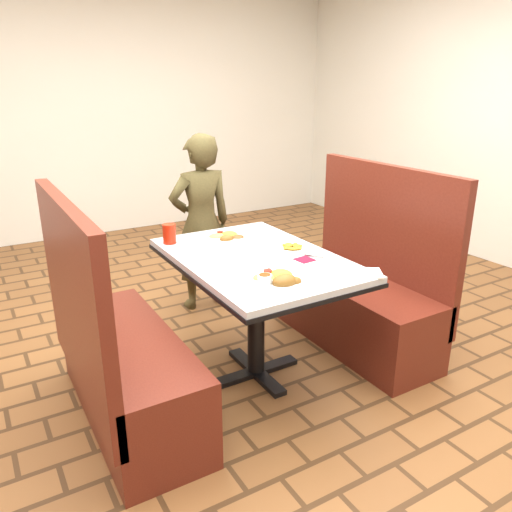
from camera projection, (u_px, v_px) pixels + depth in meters
name	position (u px, v px, depth m)	size (l,w,h in m)	color
room	(256.00, 26.00, 2.37)	(7.00, 7.04, 2.82)	brown
dining_table	(256.00, 272.00, 2.78)	(0.81, 1.21, 0.75)	silver
booth_bench_left	(120.00, 361.00, 2.51)	(0.47, 1.20, 1.17)	maroon
booth_bench_right	(361.00, 296.00, 3.27)	(0.47, 1.20, 1.17)	maroon
diner_person	(201.00, 223.00, 3.72)	(0.48, 0.32, 1.32)	brown
near_dinner_plate	(279.00, 277.00, 2.38)	(0.29, 0.29, 0.09)	white
far_dinner_plate	(227.00, 235.00, 3.04)	(0.26, 0.26, 0.07)	white
plantain_plate	(293.00, 248.00, 2.85)	(0.19, 0.19, 0.03)	white
maroon_napkin	(305.00, 260.00, 2.69)	(0.09, 0.09, 0.00)	maroon
spoon_utensil	(313.00, 256.00, 2.74)	(0.01, 0.13, 0.00)	silver
red_tumbler	(169.00, 234.00, 2.96)	(0.08, 0.08, 0.12)	red
paper_napkin	(363.00, 273.00, 2.49)	(0.18, 0.13, 0.01)	white
knife_utensil	(281.00, 273.00, 2.47)	(0.01, 0.18, 0.00)	silver
fork_utensil	(278.00, 283.00, 2.35)	(0.01, 0.15, 0.00)	silver
lettuce_shreds	(257.00, 252.00, 2.82)	(0.28, 0.32, 0.00)	#93CB51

